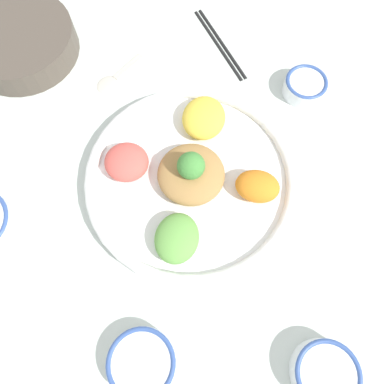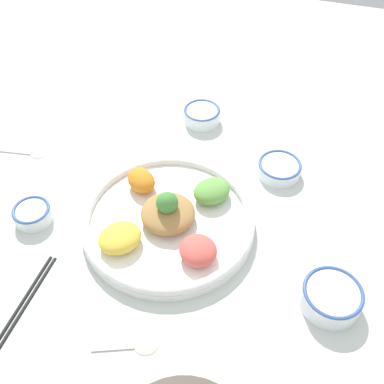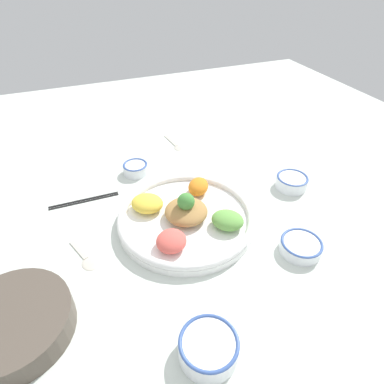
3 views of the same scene
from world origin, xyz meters
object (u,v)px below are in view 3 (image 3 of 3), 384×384
at_px(salad_platter, 186,216).
at_px(side_serving_bowl, 13,323).
at_px(serving_spoon_extra, 86,258).
at_px(serving_spoon_main, 175,144).
at_px(rice_bowl_plain, 301,246).
at_px(sauce_bowl_red, 136,168).
at_px(chopsticks_pair_near, 84,200).
at_px(sauce_bowl_dark, 292,181).
at_px(rice_bowl_blue, 209,347).

relative_size(salad_platter, side_serving_bowl, 1.63).
height_order(salad_platter, serving_spoon_extra, salad_platter).
relative_size(salad_platter, serving_spoon_main, 2.78).
bearing_deg(rice_bowl_plain, sauce_bowl_red, -148.48).
xyz_separation_m(salad_platter, chopsticks_pair_near, (-0.20, -0.25, -0.02)).
relative_size(sauce_bowl_dark, serving_spoon_main, 0.73).
relative_size(sauce_bowl_red, side_serving_bowl, 0.36).
height_order(rice_bowl_plain, serving_spoon_main, rice_bowl_plain).
height_order(salad_platter, rice_bowl_plain, salad_platter).
relative_size(sauce_bowl_dark, side_serving_bowl, 0.43).
bearing_deg(salad_platter, side_serving_bowl, -68.05).
bearing_deg(rice_bowl_plain, rice_bowl_blue, -64.73).
bearing_deg(sauce_bowl_dark, salad_platter, -85.10).
bearing_deg(serving_spoon_main, sauce_bowl_red, 116.40).
xyz_separation_m(side_serving_bowl, serving_spoon_extra, (-0.14, 0.15, -0.03)).
relative_size(side_serving_bowl, chopsticks_pair_near, 1.13).
distance_m(sauce_bowl_red, rice_bowl_blue, 0.64).
xyz_separation_m(side_serving_bowl, chopsticks_pair_near, (-0.37, 0.17, -0.03)).
bearing_deg(sauce_bowl_red, serving_spoon_extra, -32.22).
height_order(sauce_bowl_red, side_serving_bowl, side_serving_bowl).
distance_m(side_serving_bowl, chopsticks_pair_near, 0.41).
distance_m(sauce_bowl_red, serving_spoon_extra, 0.38).
relative_size(rice_bowl_plain, serving_spoon_main, 0.77).
bearing_deg(side_serving_bowl, rice_bowl_blue, 61.69).
bearing_deg(serving_spoon_extra, rice_bowl_plain, -130.08).
height_order(salad_platter, sauce_bowl_dark, salad_platter).
bearing_deg(salad_platter, chopsticks_pair_near, -128.52).
distance_m(sauce_bowl_dark, serving_spoon_main, 0.46).
xyz_separation_m(sauce_bowl_red, sauce_bowl_dark, (0.26, 0.44, 0.00)).
height_order(sauce_bowl_red, serving_spoon_main, sauce_bowl_red).
height_order(salad_platter, sauce_bowl_red, salad_platter).
distance_m(rice_bowl_blue, serving_spoon_main, 0.80).
distance_m(salad_platter, rice_bowl_blue, 0.36).
bearing_deg(serving_spoon_extra, sauce_bowl_red, -53.70).
bearing_deg(rice_bowl_plain, chopsticks_pair_near, -129.89).
bearing_deg(sauce_bowl_red, sauce_bowl_dark, 59.63).
distance_m(side_serving_bowl, serving_spoon_extra, 0.21).
bearing_deg(rice_bowl_blue, serving_spoon_main, 165.29).
bearing_deg(rice_bowl_blue, chopsticks_pair_near, -163.57).
height_order(rice_bowl_plain, serving_spoon_extra, rice_bowl_plain).
xyz_separation_m(sauce_bowl_red, rice_bowl_blue, (0.64, -0.02, 0.01)).
relative_size(sauce_bowl_red, serving_spoon_main, 0.61).
height_order(salad_platter, rice_bowl_blue, salad_platter).
distance_m(chopsticks_pair_near, serving_spoon_main, 0.42).
relative_size(sauce_bowl_red, serving_spoon_extra, 0.67).
xyz_separation_m(rice_bowl_blue, sauce_bowl_dark, (-0.38, 0.46, -0.00)).
distance_m(rice_bowl_blue, chopsticks_pair_near, 0.58).
bearing_deg(salad_platter, rice_bowl_plain, 48.67).
relative_size(sauce_bowl_dark, chopsticks_pair_near, 0.48).
bearing_deg(sauce_bowl_dark, serving_spoon_main, -146.71).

